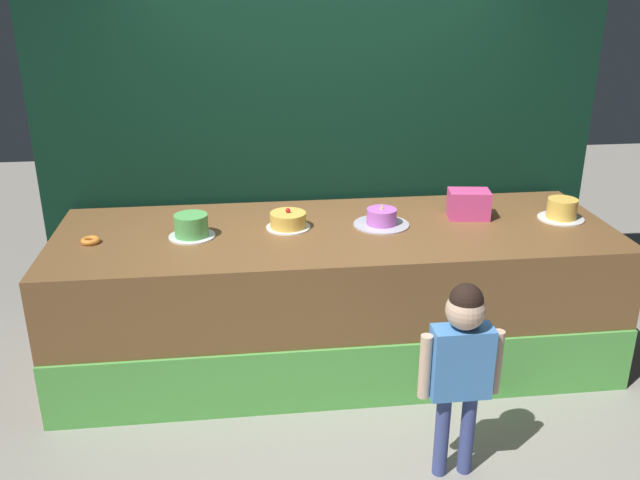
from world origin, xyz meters
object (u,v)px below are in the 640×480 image
at_px(cake_center_right, 382,219).
at_px(cake_far_left, 191,227).
at_px(cake_center_left, 288,221).
at_px(pink_box, 469,204).
at_px(child_figure, 461,356).
at_px(donut, 90,241).
at_px(cake_far_right, 562,210).

bearing_deg(cake_center_right, cake_far_left, -176.87).
xyz_separation_m(cake_center_left, cake_center_right, (0.58, -0.02, -0.00)).
bearing_deg(pink_box, child_figure, -108.76).
bearing_deg(child_figure, cake_center_left, 120.31).
relative_size(pink_box, cake_far_left, 0.93).
distance_m(donut, cake_center_right, 1.75).
bearing_deg(cake_far_left, donut, -176.95).
relative_size(child_figure, pink_box, 4.09).
bearing_deg(cake_center_left, pink_box, 2.85).
bearing_deg(cake_center_right, donut, -176.90).
bearing_deg(cake_center_right, pink_box, 7.48).
distance_m(pink_box, cake_center_left, 1.17).
xyz_separation_m(donut, cake_far_right, (2.92, 0.07, 0.05)).
height_order(cake_center_left, cake_center_right, cake_center_right).
distance_m(cake_far_left, cake_far_right, 2.33).
bearing_deg(donut, child_figure, -30.80).
relative_size(cake_far_left, cake_center_right, 0.79).
xyz_separation_m(pink_box, cake_far_right, (0.58, -0.10, -0.03)).
bearing_deg(cake_far_left, child_figure, -41.52).
bearing_deg(cake_center_right, cake_center_left, 178.19).
bearing_deg(child_figure, cake_far_right, 49.43).
distance_m(child_figure, cake_far_right, 1.60).
height_order(cake_far_left, cake_center_left, cake_far_left).
bearing_deg(cake_center_right, cake_far_right, -1.27).
xyz_separation_m(pink_box, cake_center_right, (-0.58, -0.08, -0.05)).
relative_size(pink_box, donut, 2.32).
distance_m(child_figure, pink_box, 1.41).
height_order(donut, cake_center_left, cake_center_left).
xyz_separation_m(child_figure, pink_box, (0.44, 1.30, 0.31)).
xyz_separation_m(cake_center_left, cake_far_right, (1.75, -0.04, 0.01)).
bearing_deg(cake_far_right, donut, -178.65).
height_order(cake_far_left, cake_center_right, cake_center_right).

